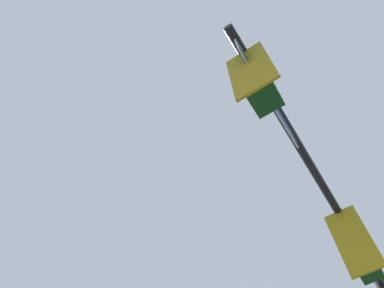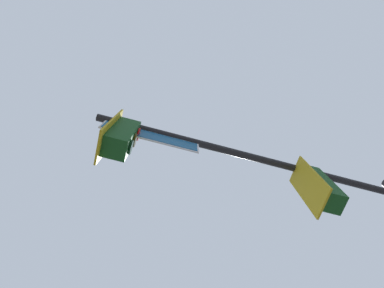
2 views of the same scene
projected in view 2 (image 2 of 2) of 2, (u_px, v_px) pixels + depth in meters
The scene contains 1 object.
signal_pole_near at pixel (352, 221), 4.01m from camera, with size 5.96×1.63×7.31m.
Camera 2 is at (-3.56, -5.30, 1.60)m, focal length 28.00 mm.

